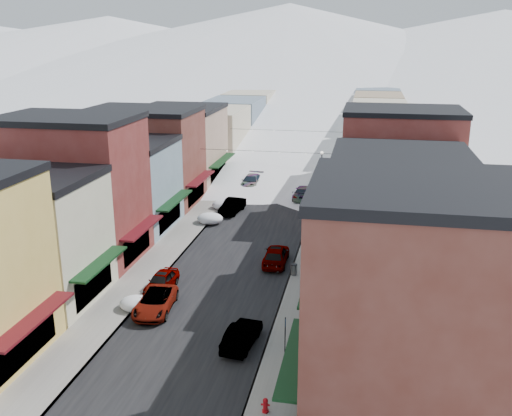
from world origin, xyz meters
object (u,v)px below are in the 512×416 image
at_px(car_green_sedan, 242,335).
at_px(streetlamp_near, 308,211).
at_px(car_silver_sedan, 162,281).
at_px(trash_can, 294,269).
at_px(car_white_suv, 155,302).
at_px(fire_hydrant, 265,406).
at_px(car_dark_hatch, 232,206).

bearing_deg(car_green_sedan, streetlamp_near, -90.14).
bearing_deg(car_green_sedan, car_silver_sedan, -35.18).
bearing_deg(trash_can, car_silver_sedan, -155.54).
xyz_separation_m(car_white_suv, car_green_sedan, (7.00, -3.39, 0.00)).
bearing_deg(fire_hydrant, car_white_suv, 134.41).
distance_m(car_green_sedan, fire_hydrant, 6.99).
bearing_deg(car_silver_sedan, car_white_suv, -73.90).
bearing_deg(car_silver_sedan, car_green_sedan, -38.22).
xyz_separation_m(car_silver_sedan, streetlamp_near, (9.92, 12.29, 2.48)).
xyz_separation_m(fire_hydrant, trash_can, (-0.81, 17.72, 0.10)).
xyz_separation_m(car_dark_hatch, car_green_sedan, (7.00, -27.13, -0.06)).
xyz_separation_m(car_green_sedan, streetlamp_near, (2.12, 19.16, 2.47)).
relative_size(car_green_sedan, streetlamp_near, 0.90).
bearing_deg(streetlamp_near, car_green_sedan, -96.33).
xyz_separation_m(car_dark_hatch, fire_hydrant, (9.65, -33.59, -0.26)).
distance_m(fire_hydrant, streetlamp_near, 25.76).
relative_size(car_white_suv, trash_can, 5.56).
bearing_deg(streetlamp_near, fire_hydrant, -88.82).
xyz_separation_m(car_dark_hatch, trash_can, (8.84, -15.87, -0.16)).
relative_size(car_dark_hatch, car_green_sedan, 1.09).
xyz_separation_m(trash_can, streetlamp_near, (0.29, 7.90, 2.57)).
height_order(trash_can, streetlamp_near, streetlamp_near).
bearing_deg(car_white_suv, streetlamp_near, 54.67).
bearing_deg(car_green_sedan, fire_hydrant, 118.49).
bearing_deg(streetlamp_near, car_silver_sedan, -128.92).
height_order(car_green_sedan, streetlamp_near, streetlamp_near).
bearing_deg(car_white_suv, trash_can, 36.38).
height_order(car_white_suv, trash_can, car_white_suv).
relative_size(car_dark_hatch, fire_hydrant, 5.87).
height_order(car_dark_hatch, trash_can, car_dark_hatch).
height_order(car_dark_hatch, car_green_sedan, car_dark_hatch).
relative_size(car_white_suv, fire_hydrant, 6.40).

